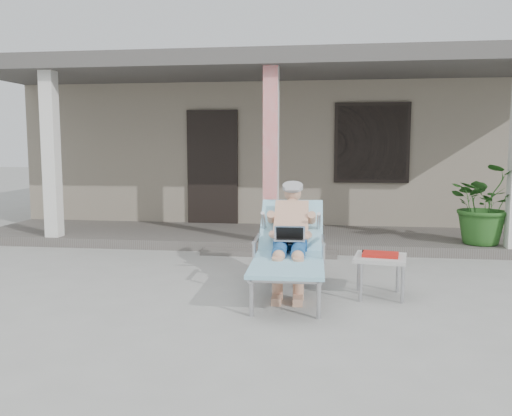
# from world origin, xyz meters

# --- Properties ---
(ground) EXTENTS (60.00, 60.00, 0.00)m
(ground) POSITION_xyz_m (0.00, 0.00, 0.00)
(ground) COLOR #9E9E99
(ground) RESTS_ON ground
(house) EXTENTS (10.40, 5.40, 3.30)m
(house) POSITION_xyz_m (0.00, 6.50, 1.67)
(house) COLOR gray
(house) RESTS_ON ground
(porch_deck) EXTENTS (10.00, 2.00, 0.15)m
(porch_deck) POSITION_xyz_m (0.00, 3.00, 0.07)
(porch_deck) COLOR #605B56
(porch_deck) RESTS_ON ground
(porch_overhang) EXTENTS (10.00, 2.30, 2.85)m
(porch_overhang) POSITION_xyz_m (0.00, 2.95, 2.79)
(porch_overhang) COLOR silver
(porch_overhang) RESTS_ON porch_deck
(porch_step) EXTENTS (2.00, 0.30, 0.07)m
(porch_step) POSITION_xyz_m (0.00, 1.85, 0.04)
(porch_step) COLOR #605B56
(porch_step) RESTS_ON ground
(lounger) EXTENTS (0.79, 1.97, 1.27)m
(lounger) POSITION_xyz_m (0.46, -0.02, 0.78)
(lounger) COLOR #B7B7BC
(lounger) RESTS_ON ground
(side_table) EXTENTS (0.60, 0.60, 0.48)m
(side_table) POSITION_xyz_m (1.43, -0.13, 0.40)
(side_table) COLOR #B7B7B2
(side_table) RESTS_ON ground
(potted_palm) EXTENTS (1.09, 0.95, 1.20)m
(potted_palm) POSITION_xyz_m (3.16, 2.42, 0.75)
(potted_palm) COLOR #26591E
(potted_palm) RESTS_ON porch_deck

